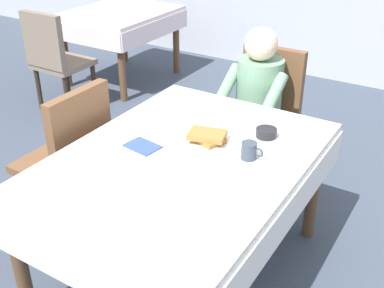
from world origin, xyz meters
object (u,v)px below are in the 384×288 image
syrup_pitcher (180,116)px  background_chair_empty (54,56)px  chair_diner (265,107)px  background_table_far (121,22)px  bowl_butter (266,133)px  plate_breakfast (208,143)px  cup_coffee (249,151)px  breakfast_stack (208,136)px  spoon_near_edge (175,171)px  chair_left_side (71,153)px  knife_right_of_plate (240,155)px  fork_left_of_plate (174,136)px  dining_table_main (183,172)px  diner_person (256,96)px

syrup_pitcher → background_chair_empty: bearing=155.0°
chair_diner → background_table_far: (-2.07, 0.99, 0.09)m
bowl_butter → plate_breakfast: bearing=-133.6°
syrup_pitcher → cup_coffee: bearing=-17.4°
breakfast_stack → spoon_near_edge: 0.31m
chair_left_side → cup_coffee: (1.05, 0.15, 0.25)m
syrup_pitcher → spoon_near_edge: 0.51m
chair_left_side → syrup_pitcher: (0.56, 0.30, 0.25)m
cup_coffee → background_chair_empty: (-2.43, 1.06, -0.25)m
chair_left_side → syrup_pitcher: size_ratio=11.63×
knife_right_of_plate → background_chair_empty: bearing=71.6°
fork_left_of_plate → bowl_butter: bearing=-52.0°
dining_table_main → diner_person: bearing=94.5°
chair_diner → background_table_far: bearing=-25.5°
plate_breakfast → breakfast_stack: (-0.00, -0.00, 0.03)m
spoon_near_edge → diner_person: bearing=105.7°
chair_left_side → knife_right_of_plate: size_ratio=4.65×
dining_table_main → breakfast_stack: (0.04, 0.17, 0.13)m
cup_coffee → knife_right_of_plate: (-0.05, 0.00, -0.04)m
plate_breakfast → background_chair_empty: size_ratio=0.30×
background_table_far → cup_coffee: bearing=-39.6°
breakfast_stack → knife_right_of_plate: (0.19, -0.02, -0.04)m
dining_table_main → knife_right_of_plate: bearing=33.3°
chair_left_side → bowl_butter: chair_left_side is taller
chair_left_side → knife_right_of_plate: chair_left_side is taller
diner_person → fork_left_of_plate: bearing=85.3°
chair_diner → syrup_pitcher: bearing=81.3°
breakfast_stack → syrup_pitcher: syrup_pitcher is taller
cup_coffee → syrup_pitcher: bearing=162.6°
plate_breakfast → fork_left_of_plate: bearing=-174.0°
knife_right_of_plate → background_chair_empty: (-2.38, 1.06, -0.21)m
chair_left_side → fork_left_of_plate: size_ratio=5.17×
fork_left_of_plate → knife_right_of_plate: same height
spoon_near_edge → background_table_far: (-2.19, 2.29, -0.12)m
plate_breakfast → cup_coffee: bearing=-5.2°
chair_left_side → cup_coffee: bearing=-81.9°
cup_coffee → background_table_far: (-2.43, 2.01, -0.16)m
chair_diner → knife_right_of_plate: size_ratio=4.65×
knife_right_of_plate → breakfast_stack: bearing=90.0°
diner_person → background_table_far: diner_person is taller
bowl_butter → background_chair_empty: (-2.40, 0.81, -0.23)m
diner_person → background_table_far: bearing=-28.9°
dining_table_main → bowl_butter: bearing=57.2°
diner_person → bowl_butter: diner_person is taller
syrup_pitcher → fork_left_of_plate: 0.17m
breakfast_stack → syrup_pitcher: size_ratio=2.64×
dining_table_main → knife_right_of_plate: 0.29m
cup_coffee → background_chair_empty: size_ratio=0.12×
breakfast_stack → diner_person: bearing=98.0°
chair_diner → knife_right_of_plate: 1.09m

